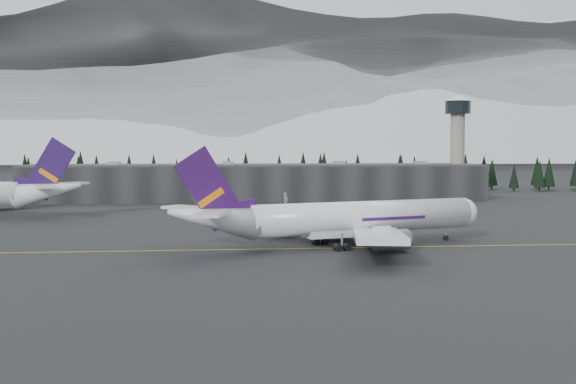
{
  "coord_description": "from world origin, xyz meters",
  "views": [
    {
      "loc": [
        -16.48,
        -131.37,
        18.21
      ],
      "look_at": [
        0.0,
        20.0,
        9.0
      ],
      "focal_mm": 45.0,
      "sensor_mm": 36.0,
      "label": 1
    }
  ],
  "objects": [
    {
      "name": "gse_vehicle_b",
      "position": [
        8.34,
        102.64,
        0.65
      ],
      "size": [
        4.03,
        2.14,
        1.31
      ],
      "primitive_type": "imported",
      "rotation": [
        0.0,
        0.0,
        -1.41
      ],
      "color": "silver",
      "rests_on": "ground"
    },
    {
      "name": "taxiline",
      "position": [
        0.0,
        -2.0,
        0.01
      ],
      "size": [
        400.0,
        0.4,
        0.02
      ],
      "primitive_type": "cube",
      "color": "gold",
      "rests_on": "ground"
    },
    {
      "name": "gse_vehicle_a",
      "position": [
        -18.68,
        107.84,
        0.79
      ],
      "size": [
        3.69,
        6.06,
        1.57
      ],
      "primitive_type": "imported",
      "rotation": [
        0.0,
        0.0,
        0.2
      ],
      "color": "white",
      "rests_on": "ground"
    },
    {
      "name": "ground",
      "position": [
        0.0,
        0.0,
        0.0
      ],
      "size": [
        1400.0,
        1400.0,
        0.0
      ],
      "primitive_type": "plane",
      "color": "black",
      "rests_on": "ground"
    },
    {
      "name": "treeline",
      "position": [
        0.0,
        162.0,
        7.5
      ],
      "size": [
        360.0,
        20.0,
        15.0
      ],
      "primitive_type": "cube",
      "color": "black",
      "rests_on": "ground"
    },
    {
      "name": "mountain_ridge",
      "position": [
        0.0,
        1000.0,
        0.0
      ],
      "size": [
        4400.0,
        900.0,
        420.0
      ],
      "primitive_type": null,
      "color": "white",
      "rests_on": "ground"
    },
    {
      "name": "terminal",
      "position": [
        0.0,
        125.0,
        6.3
      ],
      "size": [
        160.0,
        30.0,
        12.6
      ],
      "color": "black",
      "rests_on": "ground"
    },
    {
      "name": "control_tower",
      "position": [
        75.0,
        128.0,
        23.41
      ],
      "size": [
        10.0,
        10.0,
        37.7
      ],
      "color": "gray",
      "rests_on": "ground"
    },
    {
      "name": "jet_main",
      "position": [
        6.8,
        -0.97,
        5.26
      ],
      "size": [
        61.88,
        55.85,
        18.67
      ],
      "rotation": [
        0.0,
        0.0,
        0.31
      ],
      "color": "silver",
      "rests_on": "ground"
    }
  ]
}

